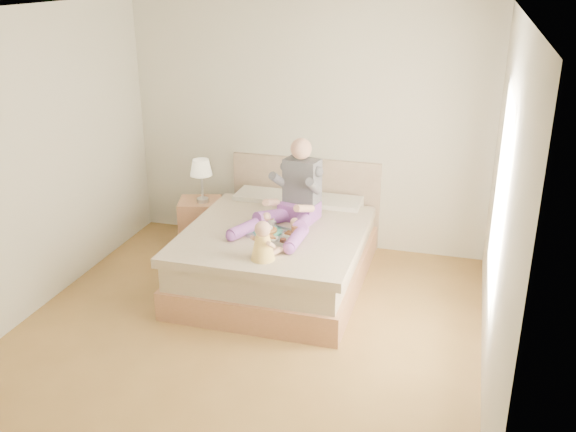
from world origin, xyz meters
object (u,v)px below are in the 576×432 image
(adult, at_px, (294,199))
(baby, at_px, (263,244))
(nightstand, at_px, (201,223))
(tray, at_px, (276,233))
(bed, at_px, (280,250))

(adult, relative_size, baby, 3.07)
(nightstand, distance_m, adult, 1.44)
(adult, relative_size, tray, 2.06)
(nightstand, relative_size, tray, 1.05)
(bed, xyz_separation_m, adult, (0.13, 0.04, 0.54))
(adult, distance_m, tray, 0.43)
(bed, distance_m, tray, 0.46)
(tray, bearing_deg, bed, 116.04)
(adult, bearing_deg, baby, -80.04)
(nightstand, height_order, adult, adult)
(adult, height_order, baby, adult)
(adult, bearing_deg, bed, -150.71)
(nightstand, bearing_deg, bed, -41.39)
(bed, xyz_separation_m, baby, (0.10, -0.84, 0.44))
(tray, xyz_separation_m, baby, (0.05, -0.52, 0.12))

